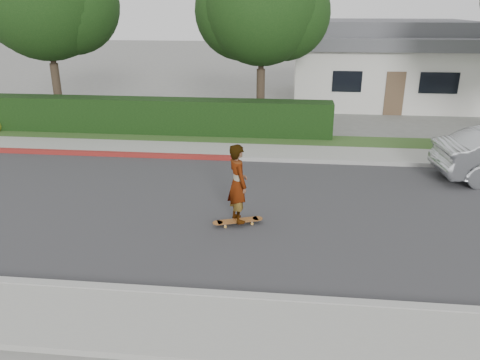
# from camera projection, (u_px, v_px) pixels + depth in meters

# --- Properties ---
(ground) EXTENTS (120.00, 120.00, 0.00)m
(ground) POSITION_uv_depth(u_px,v_px,m) (182.00, 206.00, 12.60)
(ground) COLOR slate
(ground) RESTS_ON ground
(road) EXTENTS (60.00, 8.00, 0.01)m
(road) POSITION_uv_depth(u_px,v_px,m) (182.00, 206.00, 12.59)
(road) COLOR #2D2D30
(road) RESTS_ON ground
(curb_near) EXTENTS (60.00, 0.20, 0.15)m
(curb_near) POSITION_uv_depth(u_px,v_px,m) (133.00, 291.00, 8.76)
(curb_near) COLOR #9E9E99
(curb_near) RESTS_ON ground
(sidewalk_near) EXTENTS (60.00, 1.60, 0.12)m
(sidewalk_near) POSITION_uv_depth(u_px,v_px,m) (116.00, 322.00, 7.92)
(sidewalk_near) COLOR gray
(sidewalk_near) RESTS_ON ground
(curb_far) EXTENTS (60.00, 0.20, 0.15)m
(curb_far) POSITION_uv_depth(u_px,v_px,m) (208.00, 157.00, 16.38)
(curb_far) COLOR #9E9E99
(curb_far) RESTS_ON ground
(curb_red_section) EXTENTS (12.00, 0.21, 0.15)m
(curb_red_section) POSITION_uv_depth(u_px,v_px,m) (72.00, 153.00, 16.89)
(curb_red_section) COLOR maroon
(curb_red_section) RESTS_ON ground
(sidewalk_far) EXTENTS (60.00, 1.60, 0.12)m
(sidewalk_far) POSITION_uv_depth(u_px,v_px,m) (212.00, 150.00, 17.23)
(sidewalk_far) COLOR gray
(sidewalk_far) RESTS_ON ground
(planting_strip) EXTENTS (60.00, 1.60, 0.10)m
(planting_strip) POSITION_uv_depth(u_px,v_px,m) (219.00, 139.00, 18.72)
(planting_strip) COLOR #2D4C1E
(planting_strip) RESTS_ON ground
(hedge) EXTENTS (15.00, 1.00, 1.50)m
(hedge) POSITION_uv_depth(u_px,v_px,m) (149.00, 117.00, 19.33)
(hedge) COLOR black
(hedge) RESTS_ON ground
(tree_left) EXTENTS (5.99, 5.21, 8.00)m
(tree_left) POSITION_uv_depth(u_px,v_px,m) (47.00, 0.00, 19.58)
(tree_left) COLOR #33261C
(tree_left) RESTS_ON ground
(tree_center) EXTENTS (5.66, 4.84, 7.44)m
(tree_center) POSITION_uv_depth(u_px,v_px,m) (262.00, 9.00, 19.27)
(tree_center) COLOR #33261C
(tree_center) RESTS_ON ground
(house) EXTENTS (10.60, 8.60, 4.30)m
(house) POSITION_uv_depth(u_px,v_px,m) (386.00, 62.00, 25.94)
(house) COLOR beige
(house) RESTS_ON ground
(skateboard) EXTENTS (1.27, 0.66, 0.12)m
(skateboard) POSITION_uv_depth(u_px,v_px,m) (238.00, 221.00, 11.50)
(skateboard) COLOR gold
(skateboard) RESTS_ON ground
(skateboarder) EXTENTS (0.74, 0.84, 1.95)m
(skateboarder) POSITION_uv_depth(u_px,v_px,m) (238.00, 183.00, 11.15)
(skateboarder) COLOR white
(skateboarder) RESTS_ON skateboard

